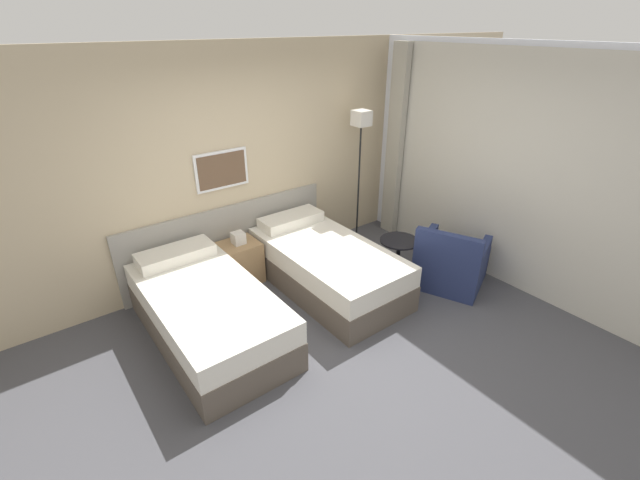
# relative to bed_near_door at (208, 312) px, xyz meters

# --- Properties ---
(ground_plane) EXTENTS (16.00, 16.00, 0.00)m
(ground_plane) POSITION_rel_bed_near_door_xyz_m (1.00, -0.92, -0.29)
(ground_plane) COLOR #47474C
(wall_headboard) EXTENTS (10.00, 0.10, 2.70)m
(wall_headboard) POSITION_rel_bed_near_door_xyz_m (0.99, 1.04, 1.01)
(wall_headboard) COLOR #C6B28E
(wall_headboard) RESTS_ON ground_plane
(wall_window) EXTENTS (0.21, 4.44, 2.70)m
(wall_window) POSITION_rel_bed_near_door_xyz_m (3.34, -1.10, 1.05)
(wall_window) COLOR white
(wall_window) RESTS_ON ground_plane
(bed_near_door) EXTENTS (1.01, 1.97, 0.68)m
(bed_near_door) POSITION_rel_bed_near_door_xyz_m (0.00, 0.00, 0.00)
(bed_near_door) COLOR brown
(bed_near_door) RESTS_ON ground_plane
(bed_near_window) EXTENTS (1.01, 1.97, 0.68)m
(bed_near_window) POSITION_rel_bed_near_door_xyz_m (1.50, 0.00, 0.00)
(bed_near_window) COLOR brown
(bed_near_window) RESTS_ON ground_plane
(nightstand) EXTENTS (0.45, 0.40, 0.66)m
(nightstand) POSITION_rel_bed_near_door_xyz_m (0.75, 0.73, -0.02)
(nightstand) COLOR #9E7A51
(nightstand) RESTS_ON ground_plane
(floor_lamp) EXTENTS (0.24, 0.24, 1.86)m
(floor_lamp) POSITION_rel_bed_near_door_xyz_m (2.59, 0.68, 1.20)
(floor_lamp) COLOR black
(floor_lamp) RESTS_ON ground_plane
(side_table) EXTENTS (0.47, 0.47, 0.54)m
(side_table) POSITION_rel_bed_near_door_xyz_m (2.30, -0.39, 0.09)
(side_table) COLOR black
(side_table) RESTS_ON ground_plane
(armchair) EXTENTS (1.01, 0.99, 0.79)m
(armchair) POSITION_rel_bed_near_door_xyz_m (2.73, -0.85, -0.02)
(armchair) COLOR navy
(armchair) RESTS_ON ground_plane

